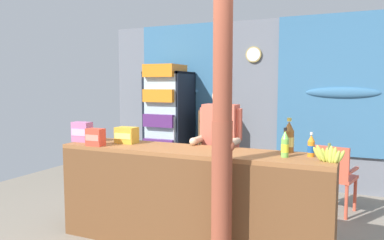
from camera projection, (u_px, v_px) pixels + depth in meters
ground_plane at (219, 220)px, 4.34m from camera, size 7.78×7.78×0.00m
back_wall_curtained at (260, 100)px, 5.88m from camera, size 5.32×0.22×2.62m
stall_counter at (185, 190)px, 3.50m from camera, size 2.69×0.57×0.97m
timber_post at (222, 128)px, 2.93m from camera, size 0.19×0.17×2.62m
drink_fridge at (168, 118)px, 6.02m from camera, size 0.64×0.75×1.92m
bottle_shelf_rack at (215, 145)px, 5.88m from camera, size 0.48×0.28×1.20m
plastic_lawn_chair at (334, 174)px, 4.53m from camera, size 0.53×0.53×0.86m
shopkeeper at (220, 142)px, 3.95m from camera, size 0.48×0.42×1.57m
soda_bottle_iced_tea at (289, 138)px, 3.38m from camera, size 0.09×0.09×0.32m
soda_bottle_lime_soda at (285, 145)px, 3.16m from camera, size 0.07×0.07×0.26m
soda_bottle_orange_soda at (311, 146)px, 3.18m from camera, size 0.06×0.06×0.21m
snack_box_crackers at (95, 137)px, 3.75m from camera, size 0.18×0.11×0.18m
snack_box_choco_powder at (127, 135)px, 3.92m from camera, size 0.22×0.16×0.17m
snack_box_wafer at (82, 132)px, 4.02m from camera, size 0.21×0.12×0.22m
banana_bunch at (329, 155)px, 2.95m from camera, size 0.27×0.06×0.16m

